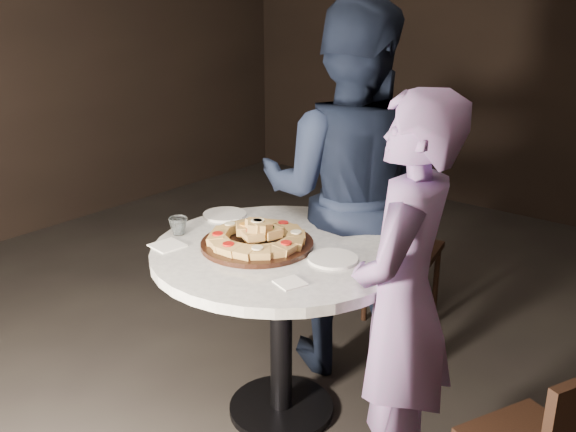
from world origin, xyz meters
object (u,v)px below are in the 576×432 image
at_px(focaccia_pile, 258,235).
at_px(water_glass, 178,226).
at_px(diner_teal, 402,302).
at_px(diner_navy, 347,193).
at_px(table, 281,280).
at_px(chair_far, 400,245).
at_px(serving_board, 257,244).

height_order(focaccia_pile, water_glass, focaccia_pile).
bearing_deg(diner_teal, water_glass, -96.00).
xyz_separation_m(diner_navy, diner_teal, (0.67, -0.62, -0.14)).
bearing_deg(focaccia_pile, water_glass, -162.90).
relative_size(table, focaccia_pile, 2.87).
distance_m(focaccia_pile, chair_far, 1.24).
distance_m(water_glass, diner_teal, 1.09).
relative_size(focaccia_pile, diner_navy, 0.23).
relative_size(serving_board, focaccia_pile, 1.12).
xyz_separation_m(water_glass, diner_navy, (0.42, 0.75, 0.05)).
bearing_deg(serving_board, table, 31.29).
distance_m(table, focaccia_pile, 0.23).
distance_m(serving_board, water_glass, 0.39).
bearing_deg(diner_navy, table, 70.21).
distance_m(table, chair_far, 1.13).
bearing_deg(chair_far, water_glass, 59.06).
bearing_deg(serving_board, diner_navy, 86.12).
bearing_deg(table, chair_far, 91.37).
distance_m(chair_far, diner_navy, 0.70).
distance_m(chair_far, diner_teal, 1.36).
bearing_deg(serving_board, water_glass, -162.57).
height_order(table, diner_teal, diner_teal).
xyz_separation_m(serving_board, chair_far, (0.06, 1.17, -0.36)).
distance_m(focaccia_pile, diner_navy, 0.63).
bearing_deg(water_glass, focaccia_pile, 17.10).
relative_size(table, water_glass, 14.56).
bearing_deg(chair_far, diner_teal, 107.03).
bearing_deg(water_glass, diner_teal, 6.95).
bearing_deg(chair_far, focaccia_pile, 74.92).
height_order(focaccia_pile, diner_teal, diner_teal).
xyz_separation_m(table, serving_board, (-0.09, -0.05, 0.17)).
xyz_separation_m(table, chair_far, (-0.03, 1.11, -0.19)).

